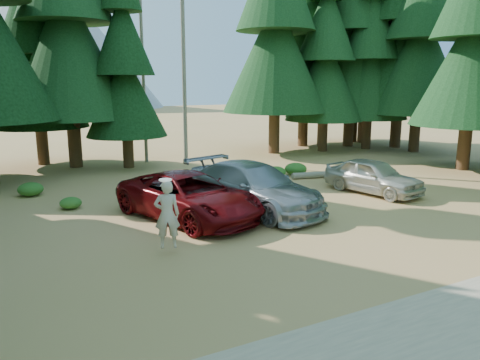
{
  "coord_description": "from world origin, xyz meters",
  "views": [
    {
      "loc": [
        -9.32,
        -11.76,
        4.86
      ],
      "look_at": [
        -1.36,
        3.37,
        1.25
      ],
      "focal_mm": 35.0,
      "sensor_mm": 36.0,
      "label": 1
    }
  ],
  "objects_px": {
    "silver_minivan_right": "(373,176)",
    "log_left": "(190,191)",
    "red_pickup": "(189,196)",
    "frisbee_player": "(167,214)",
    "log_mid": "(201,173)",
    "log_right": "(338,174)",
    "silver_minivan_center": "(253,187)"
  },
  "relations": [
    {
      "from": "log_mid",
      "to": "log_right",
      "type": "xyz_separation_m",
      "value": [
        6.23,
        -3.5,
        0.0
      ]
    },
    {
      "from": "log_left",
      "to": "log_right",
      "type": "height_order",
      "value": "log_right"
    },
    {
      "from": "silver_minivan_right",
      "to": "frisbee_player",
      "type": "relative_size",
      "value": 2.25
    },
    {
      "from": "silver_minivan_right",
      "to": "log_mid",
      "type": "xyz_separation_m",
      "value": [
        -5.24,
        7.09,
        -0.61
      ]
    },
    {
      "from": "silver_minivan_center",
      "to": "log_mid",
      "type": "height_order",
      "value": "silver_minivan_center"
    },
    {
      "from": "red_pickup",
      "to": "log_left",
      "type": "xyz_separation_m",
      "value": [
        1.44,
        3.54,
        -0.69
      ]
    },
    {
      "from": "log_left",
      "to": "log_mid",
      "type": "xyz_separation_m",
      "value": [
        2.01,
        3.49,
        0.01
      ]
    },
    {
      "from": "log_left",
      "to": "log_right",
      "type": "bearing_deg",
      "value": 1.47
    },
    {
      "from": "silver_minivan_right",
      "to": "red_pickup",
      "type": "bearing_deg",
      "value": 168.26
    },
    {
      "from": "red_pickup",
      "to": "frisbee_player",
      "type": "xyz_separation_m",
      "value": [
        -1.85,
        -3.01,
        0.35
      ]
    },
    {
      "from": "silver_minivan_right",
      "to": "log_left",
      "type": "height_order",
      "value": "silver_minivan_right"
    },
    {
      "from": "silver_minivan_center",
      "to": "log_left",
      "type": "bearing_deg",
      "value": 93.83
    },
    {
      "from": "red_pickup",
      "to": "log_mid",
      "type": "bearing_deg",
      "value": 46.13
    },
    {
      "from": "log_mid",
      "to": "log_right",
      "type": "bearing_deg",
      "value": -6.75
    },
    {
      "from": "red_pickup",
      "to": "log_left",
      "type": "relative_size",
      "value": 1.45
    },
    {
      "from": "silver_minivan_center",
      "to": "log_right",
      "type": "height_order",
      "value": "silver_minivan_center"
    },
    {
      "from": "log_left",
      "to": "frisbee_player",
      "type": "bearing_deg",
      "value": -115.09
    },
    {
      "from": "silver_minivan_right",
      "to": "frisbee_player",
      "type": "distance_m",
      "value": 10.95
    },
    {
      "from": "frisbee_player",
      "to": "log_left",
      "type": "xyz_separation_m",
      "value": [
        3.29,
        6.55,
        -1.04
      ]
    },
    {
      "from": "silver_minivan_center",
      "to": "silver_minivan_right",
      "type": "bearing_deg",
      "value": -14.29
    },
    {
      "from": "silver_minivan_center",
      "to": "frisbee_player",
      "type": "distance_m",
      "value": 5.36
    },
    {
      "from": "red_pickup",
      "to": "log_mid",
      "type": "xyz_separation_m",
      "value": [
        3.44,
        7.03,
        -0.67
      ]
    },
    {
      "from": "frisbee_player",
      "to": "log_mid",
      "type": "relative_size",
      "value": 0.52
    },
    {
      "from": "red_pickup",
      "to": "silver_minivan_center",
      "type": "bearing_deg",
      "value": -19.17
    },
    {
      "from": "frisbee_player",
      "to": "log_left",
      "type": "height_order",
      "value": "frisbee_player"
    },
    {
      "from": "silver_minivan_center",
      "to": "log_mid",
      "type": "xyz_separation_m",
      "value": [
        0.83,
        7.09,
        -0.74
      ]
    },
    {
      "from": "log_mid",
      "to": "log_left",
      "type": "bearing_deg",
      "value": -97.35
    },
    {
      "from": "log_left",
      "to": "log_right",
      "type": "distance_m",
      "value": 8.24
    },
    {
      "from": "log_left",
      "to": "log_right",
      "type": "relative_size",
      "value": 0.81
    },
    {
      "from": "frisbee_player",
      "to": "log_mid",
      "type": "bearing_deg",
      "value": -100.65
    },
    {
      "from": "silver_minivan_right",
      "to": "log_left",
      "type": "xyz_separation_m",
      "value": [
        -7.25,
        3.61,
        -0.62
      ]
    },
    {
      "from": "frisbee_player",
      "to": "log_right",
      "type": "relative_size",
      "value": 0.39
    }
  ]
}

